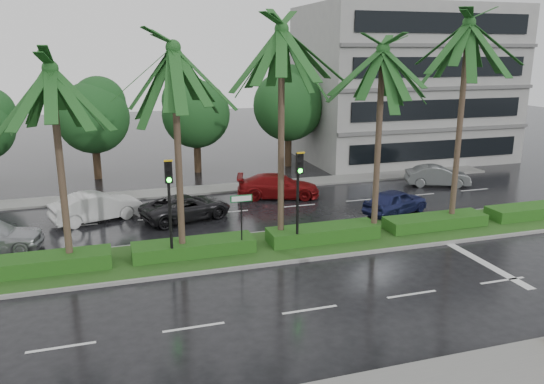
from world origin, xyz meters
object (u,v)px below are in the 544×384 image
object	(u,v)px
car_blue	(395,202)
signal_median_left	(169,196)
street_sign	(241,209)
car_darkgrey	(186,207)
car_red	(278,186)
car_grey	(437,176)
car_white	(97,207)

from	to	relation	value
car_blue	signal_median_left	bearing A→B (deg)	85.10
street_sign	car_darkgrey	size ratio (longest dim) A/B	0.55
car_red	car_grey	distance (m)	10.89
street_sign	car_grey	bearing A→B (deg)	28.10
street_sign	car_darkgrey	bearing A→B (deg)	104.14
street_sign	car_grey	world-z (taller)	street_sign
car_white	car_grey	world-z (taller)	car_white
street_sign	car_white	xyz separation A→B (m)	(-6.00, 7.11, -1.37)
car_blue	car_grey	xyz separation A→B (m)	(5.83, 4.66, -0.02)
car_white	car_grey	bearing A→B (deg)	-105.53
signal_median_left	street_sign	world-z (taller)	signal_median_left
signal_median_left	street_sign	distance (m)	3.13
car_red	car_white	bearing A→B (deg)	114.48
car_darkgrey	car_red	world-z (taller)	car_red
street_sign	car_white	world-z (taller)	street_sign
signal_median_left	street_sign	size ratio (longest dim) A/B	1.68
car_red	car_blue	bearing A→B (deg)	-118.53
car_white	car_darkgrey	xyz separation A→B (m)	(4.50, -1.15, -0.10)
car_white	car_blue	distance (m)	15.91
car_red	car_blue	size ratio (longest dim) A/B	1.22
signal_median_left	street_sign	xyz separation A→B (m)	(3.00, 0.18, -0.87)
car_darkgrey	street_sign	bearing A→B (deg)	176.44
signal_median_left	car_white	distance (m)	8.19
signal_median_left	car_red	distance (m)	11.72
car_white	car_darkgrey	bearing A→B (deg)	-122.75
car_blue	car_grey	world-z (taller)	car_blue
signal_median_left	car_red	bearing A→B (deg)	49.64
signal_median_left	car_darkgrey	distance (m)	6.74
car_darkgrey	car_red	bearing A→B (deg)	-83.91
signal_median_left	car_blue	bearing A→B (deg)	16.50
street_sign	car_blue	distance (m)	10.23
car_white	car_red	distance (m)	10.55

